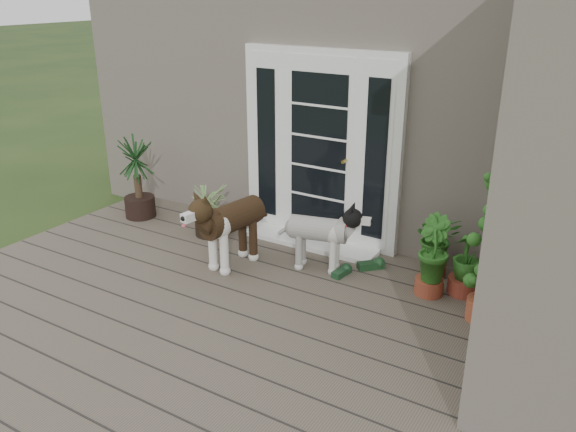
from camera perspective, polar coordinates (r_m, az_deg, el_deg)
The scene contains 14 objects.
deck at distance 5.14m, azimuth -7.04°, elevation -11.68°, with size 6.20×4.60×0.12m, color #6B5B4C.
house_main at distance 8.15m, azimuth 11.52°, elevation 11.93°, with size 7.40×4.00×3.10m, color #665E54.
door_unit at distance 6.47m, azimuth 3.18°, elevation 6.63°, with size 1.90×0.14×2.15m, color white.
door_step at distance 6.66m, azimuth 2.18°, elevation -2.51°, with size 1.60×0.40×0.05m, color white.
brindle_dog at distance 6.04m, azimuth -5.45°, elevation -1.40°, with size 0.40×0.94×0.79m, color #392514, non-canonical shape.
white_dog at distance 5.96m, azimuth 2.98°, elevation -2.35°, with size 0.34×0.78×0.65m, color beige, non-canonical shape.
spider_plant at distance 6.85m, azimuth -7.57°, elevation 0.94°, with size 0.66×0.66×0.70m, color #9AB16D, non-canonical shape.
yucca at distance 7.51m, azimuth -14.55°, elevation 3.67°, with size 0.72×0.72×1.04m, color black, non-canonical shape.
herb_a at distance 6.05m, azimuth 14.29°, elevation -3.08°, with size 0.45×0.45×0.58m, color #265618.
herb_b at distance 5.66m, azimuth 13.80°, elevation -4.83°, with size 0.38×0.38×0.58m, color #235017.
herb_c at distance 5.77m, azimuth 16.97°, elevation -5.08°, with size 0.32×0.32×0.49m, color #1A5C1D.
sapling at distance 5.17m, azimuth 19.27°, elevation -2.63°, with size 0.43×0.43×1.46m, color #1D651F, non-canonical shape.
clog_left at distance 5.97m, azimuth 5.28°, elevation -5.43°, with size 0.13×0.28×0.08m, color #16371D, non-canonical shape.
clog_right at distance 6.13m, azimuth 8.10°, elevation -4.72°, with size 0.15×0.31×0.09m, color #143419, non-canonical shape.
Camera 1 is at (2.74, -2.92, 2.87)m, focal length 36.30 mm.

